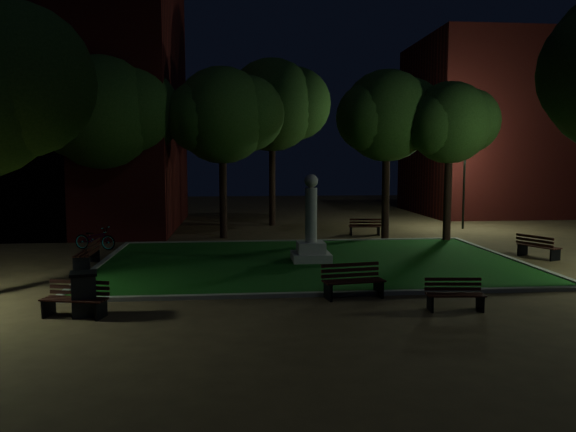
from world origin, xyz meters
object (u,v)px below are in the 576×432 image
bench_west_near (76,300)px  trash_bin (84,294)px  bench_far_side (365,227)px  bicycle (95,238)px  bench_right_side (538,247)px  bench_near_right (455,295)px  monument (311,237)px  bench_near_left (353,282)px  bench_left_side (88,254)px

bench_west_near → trash_bin: size_ratio=1.53×
bench_far_side → bicycle: bearing=20.8°
bench_right_side → trash_bin: trash_bin is taller
bench_west_near → bench_far_side: (10.37, 13.76, 0.00)m
bicycle → bench_near_right: bearing=-115.8°
bench_far_side → monument: bearing=68.6°
bench_far_side → bicycle: size_ratio=0.88×
bench_far_side → trash_bin: bearing=59.2°
bench_near_left → bench_far_side: bearing=66.0°
bench_right_side → bench_left_side: bearing=65.7°
bench_near_right → bench_west_near: 9.44m
bench_near_right → trash_bin: bearing=-176.9°
trash_bin → bench_right_side: bearing=23.4°
bench_west_near → bench_far_side: bench_far_side is taller
monument → bench_near_right: size_ratio=2.15×
bench_left_side → bench_far_side: (11.75, 7.11, -0.03)m
bench_west_near → bicycle: 10.63m
bench_near_left → bench_near_right: 2.76m
bench_near_left → trash_bin: 7.03m
trash_bin → bicycle: 10.61m
monument → bicycle: (-8.72, 3.90, -0.47)m
bench_near_left → bench_near_right: bench_near_left is taller
bench_right_side → bench_near_right: bearing=114.3°
monument → bench_right_side: (8.89, 0.16, -0.53)m
bench_far_side → bicycle: (-12.43, -3.33, 0.08)m
bench_far_side → bench_near_left: bearing=81.2°
monument → bench_near_right: 7.37m
bench_left_side → bench_far_side: bearing=120.6°
bicycle → bench_far_side: bearing=-57.8°
bench_right_side → bench_far_side: bearing=11.8°
bench_left_side → bicycle: bearing=-170.4°
bench_near_right → bicycle: size_ratio=0.81×
bench_left_side → monument: bearing=88.6°
monument → trash_bin: monument is taller
trash_bin → bench_far_side: bearing=53.4°
bench_right_side → bicycle: size_ratio=0.93×
bench_far_side → bench_near_right: bearing=92.0°
bench_near_left → trash_bin: size_ratio=1.64×
bicycle → bench_left_side: bearing=-152.7°
bench_west_near → bench_far_side: bearing=67.4°
bench_west_near → bench_right_side: bench_right_side is taller
bench_right_side → bicycle: bearing=53.6°
bench_near_right → bench_west_near: bearing=-176.5°
bench_near_right → bench_right_side: bearing=53.9°
monument → bench_far_side: bearing=62.8°
bench_near_right → bench_left_side: bearing=152.6°
bench_near_left → bench_near_right: (2.32, -1.51, -0.06)m
bench_near_right → bicycle: bicycle is taller
bench_near_right → monument: bearing=117.4°
monument → bench_left_side: (-8.04, 0.11, -0.52)m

